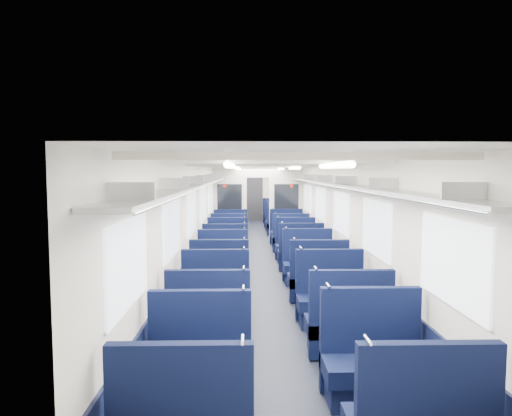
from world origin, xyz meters
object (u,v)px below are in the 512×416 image
(seat_3, at_px, (373,365))
(seat_27, at_px, (275,216))
(seat_12, at_px, (225,256))
(seat_10, at_px, (223,268))
(seat_9, at_px, (318,281))
(bulkhead, at_px, (258,202))
(seat_13, at_px, (300,255))
(seat_15, at_px, (296,248))
(seat_2, at_px, (199,370))
(seat_18, at_px, (230,235))
(seat_24, at_px, (234,219))
(seat_7, at_px, (331,301))
(seat_26, at_px, (235,216))
(end_door, at_px, (254,198))
(seat_22, at_px, (233,222))
(seat_21, at_px, (281,226))
(seat_6, at_px, (215,301))
(seat_8, at_px, (220,281))
(seat_19, at_px, (286,234))
(seat_14, at_px, (227,248))
(seat_23, at_px, (279,222))
(seat_25, at_px, (277,219))
(seat_4, at_px, (209,328))
(seat_11, at_px, (308,266))
(seat_5, at_px, (348,328))
(seat_20, at_px, (233,226))
(seat_16, at_px, (229,240))
(seat_17, at_px, (290,240))

(seat_3, height_order, seat_27, same)
(seat_12, bearing_deg, seat_10, -90.00)
(seat_9, distance_m, seat_12, 2.87)
(bulkhead, xyz_separation_m, seat_13, (0.83, -4.11, -0.89))
(seat_15, bearing_deg, seat_2, -103.58)
(seat_18, bearing_deg, seat_24, 90.00)
(seat_12, xyz_separation_m, seat_27, (1.66, 9.02, 0.00))
(seat_7, bearing_deg, seat_26, 97.58)
(end_door, xyz_separation_m, seat_22, (-0.83, -3.61, -0.66))
(seat_21, bearing_deg, bulkhead, -120.56)
(seat_2, bearing_deg, seat_3, 2.44)
(bulkhead, height_order, seat_22, bulkhead)
(seat_6, distance_m, seat_8, 1.22)
(seat_13, bearing_deg, seat_18, 116.48)
(seat_10, height_order, seat_24, same)
(seat_9, bearing_deg, seat_19, 90.00)
(bulkhead, distance_m, seat_14, 3.34)
(seat_22, height_order, seat_23, same)
(seat_25, bearing_deg, seat_10, -100.42)
(seat_9, height_order, seat_22, same)
(seat_4, bearing_deg, seat_24, 90.00)
(end_door, distance_m, seat_18, 6.99)
(seat_10, distance_m, seat_24, 9.10)
(seat_4, bearing_deg, seat_13, 70.59)
(seat_21, height_order, seat_22, same)
(seat_3, distance_m, seat_13, 5.81)
(seat_13, distance_m, seat_19, 3.47)
(seat_23, bearing_deg, seat_2, -97.64)
(seat_4, bearing_deg, seat_10, 90.00)
(seat_6, relative_size, seat_11, 1.00)
(seat_5, height_order, seat_25, same)
(seat_19, bearing_deg, seat_12, -114.94)
(seat_21, bearing_deg, seat_4, -99.22)
(seat_11, height_order, seat_20, same)
(seat_7, relative_size, seat_9, 1.00)
(seat_25, height_order, seat_26, same)
(seat_23, bearing_deg, seat_16, -111.75)
(seat_5, relative_size, seat_15, 1.00)
(seat_18, distance_m, seat_27, 5.83)
(seat_16, xyz_separation_m, seat_22, (0.00, 4.30, 0.00))
(seat_4, distance_m, seat_19, 8.34)
(seat_14, height_order, seat_17, same)
(seat_20, bearing_deg, seat_3, -81.64)
(seat_22, bearing_deg, seat_19, -62.28)
(seat_8, bearing_deg, seat_18, 90.00)
(seat_2, relative_size, seat_18, 1.00)
(seat_12, relative_size, seat_24, 1.00)
(seat_4, xyz_separation_m, seat_11, (1.66, 3.49, 0.00))
(seat_3, relative_size, seat_14, 1.00)
(seat_15, height_order, seat_19, same)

